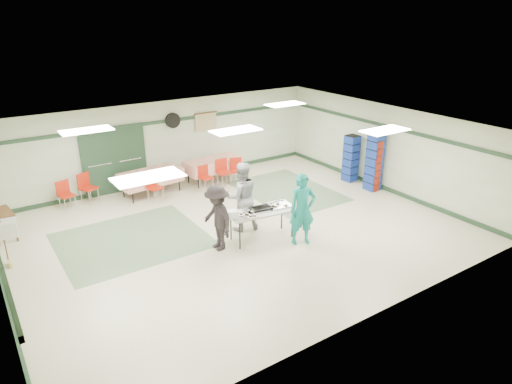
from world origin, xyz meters
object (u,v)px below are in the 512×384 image
volunteer_grey (242,197)px  chair_d (153,185)px  dining_table_a (213,164)px  crate_stack_blue_a (351,158)px  chair_c (237,168)px  broom (3,238)px  volunteer_dark (217,218)px  crate_stack_blue_b (374,161)px  volunteer_teal (302,210)px  printer_table (0,216)px  chair_loose_b (65,192)px  chair_a (223,169)px  crate_stack_red (375,165)px  office_printer (6,229)px  chair_b (205,175)px  serving_table (262,213)px  chair_loose_a (86,185)px  dining_table_b (151,177)px

volunteer_grey → chair_d: bearing=-53.6°
dining_table_a → crate_stack_blue_a: crate_stack_blue_a is taller
chair_c → broom: size_ratio=0.63×
volunteer_dark → crate_stack_blue_b: size_ratio=0.85×
volunteer_teal → printer_table: bearing=164.1°
volunteer_teal → chair_loose_b: size_ratio=2.12×
chair_a → crate_stack_red: crate_stack_red is taller
volunteer_dark → crate_stack_blue_b: crate_stack_blue_b is taller
volunteer_teal → chair_a: 4.61m
office_printer → crate_stack_red: bearing=-0.1°
crate_stack_red → crate_stack_blue_b: 0.13m
volunteer_dark → crate_stack_red: crate_stack_red is taller
chair_a → crate_stack_blue_a: size_ratio=0.57×
chair_loose_b → crate_stack_red: crate_stack_red is taller
crate_stack_red → broom: size_ratio=1.24×
chair_d → office_printer: size_ratio=1.96×
volunteer_teal → office_printer: 6.71m
chair_b → crate_stack_blue_a: size_ratio=0.51×
crate_stack_blue_b → crate_stack_blue_a: bearing=90.0°
serving_table → printer_table: size_ratio=1.98×
chair_d → volunteer_grey: bearing=-85.4°
chair_loose_a → crate_stack_blue_b: bearing=-53.8°
crate_stack_red → office_printer: 10.37m
chair_a → crate_stack_red: size_ratio=0.54×
dining_table_b → crate_stack_blue_a: (6.04, -2.56, 0.21)m
dining_table_a → dining_table_b: bearing=175.4°
chair_a → chair_loose_b: bearing=171.2°
crate_stack_blue_b → crate_stack_red: bearing=-90.0°
serving_table → office_printer: (-5.42, 2.03, 0.21)m
crate_stack_blue_a → broom: (-10.38, 0.24, -0.09)m
chair_b → printer_table: size_ratio=0.91×
crate_stack_blue_a → printer_table: 10.45m
broom → crate_stack_red: bearing=6.8°
volunteer_grey → chair_loose_b: size_ratio=2.17×
serving_table → chair_a: 3.99m
volunteer_grey → crate_stack_red: volunteer_grey is taller
chair_loose_b → crate_stack_blue_a: (8.54, -2.84, 0.27)m
serving_table → broom: (-5.50, 2.09, -0.01)m
dining_table_a → chair_d: 2.43m
serving_table → chair_d: 4.06m
crate_stack_red → chair_loose_b: bearing=155.5°
dining_table_a → chair_loose_a: size_ratio=2.13×
serving_table → volunteer_dark: size_ratio=1.08×
dining_table_b → chair_c: size_ratio=2.38×
dining_table_a → chair_loose_b: 4.71m
crate_stack_blue_a → volunteer_teal: bearing=-148.4°
dining_table_a → crate_stack_blue_a: size_ratio=1.25×
dining_table_b → crate_stack_blue_b: 7.03m
chair_a → office_printer: size_ratio=2.03×
serving_table → office_printer: size_ratio=3.99×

